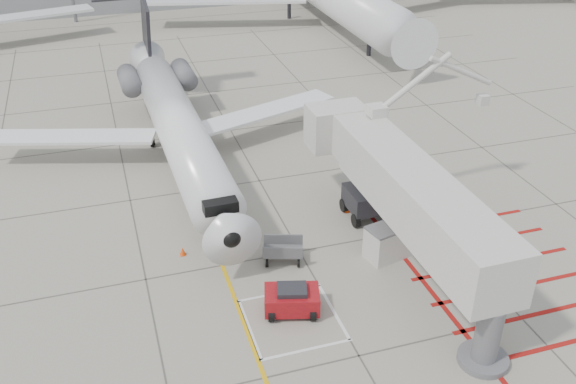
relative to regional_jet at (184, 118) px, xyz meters
name	(u,v)px	position (x,y,z in m)	size (l,w,h in m)	color
ground_plane	(326,298)	(4.14, -13.72, -4.10)	(260.00, 260.00, 0.00)	#9C9686
regional_jet	(184,118)	(0.00, 0.00, 0.00)	(24.83, 31.31, 8.20)	white
jet_bridge	(420,212)	(8.90, -13.30, -0.43)	(8.69, 18.34, 7.33)	silver
pushback_tug	(292,299)	(2.30, -14.14, -3.37)	(2.49, 1.56, 1.45)	maroon
baggage_cart	(283,251)	(3.07, -10.27, -3.46)	(2.02, 1.28, 1.28)	#535458
ground_power_unit	(389,241)	(8.37, -11.49, -3.19)	(2.31, 1.35, 1.83)	beige
cone_nose	(183,251)	(-1.75, -8.19, -3.88)	(0.32, 0.32, 0.45)	#E3420B
cone_side	(347,208)	(8.01, -6.79, -3.88)	(0.33, 0.33, 0.45)	#F7410D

